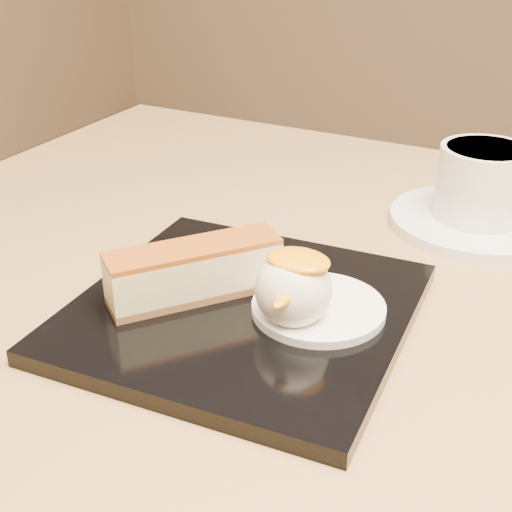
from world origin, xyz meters
The scene contains 9 objects.
table centered at (0.00, 0.00, 0.56)m, with size 0.80×0.80×0.72m.
dessert_plate centered at (-0.01, -0.02, 0.73)m, with size 0.22×0.22×0.01m, color black.
cheesecake centered at (-0.05, -0.02, 0.75)m, with size 0.10×0.11×0.04m.
cream_smear centered at (0.04, 0.00, 0.73)m, with size 0.09×0.09×0.01m, color white.
ice_cream_scoop centered at (0.03, -0.02, 0.76)m, with size 0.05×0.05×0.05m, color white.
mango_sauce centered at (0.03, -0.02, 0.78)m, with size 0.04×0.03×0.01m, color #FF9D08.
mint_sprig centered at (0.01, 0.02, 0.74)m, with size 0.03×0.02×0.00m.
saucer centered at (0.10, 0.21, 0.72)m, with size 0.15×0.15×0.01m, color white.
coffee_cup centered at (0.10, 0.21, 0.76)m, with size 0.10×0.08×0.06m.
Camera 1 is at (0.19, -0.38, 0.99)m, focal length 50.00 mm.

